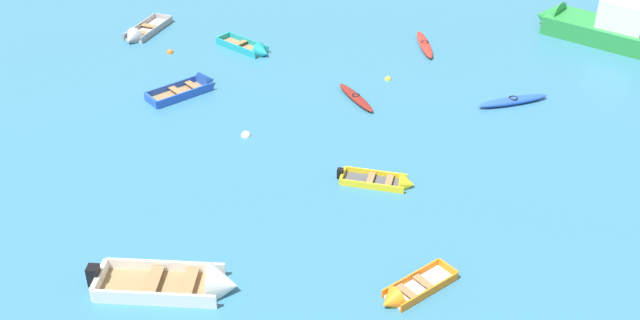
% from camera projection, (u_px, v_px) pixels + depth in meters
% --- Properties ---
extents(rowboat_orange_far_right, '(2.71, 2.37, 0.80)m').
position_uv_depth(rowboat_orange_far_right, '(403.00, 295.00, 23.97)').
color(rowboat_orange_far_right, beige).
rests_on(rowboat_orange_far_right, ground_plane).
extents(kayak_blue_back_row_left, '(3.33, 1.50, 0.32)m').
position_uv_depth(kayak_blue_back_row_left, '(513.00, 101.00, 34.38)').
color(kayak_blue_back_row_left, blue).
rests_on(kayak_blue_back_row_left, ground_plane).
extents(motor_launch_green_far_left, '(6.76, 5.88, 2.73)m').
position_uv_depth(motor_launch_green_far_left, '(599.00, 26.00, 39.86)').
color(motor_launch_green_far_left, '#288C3D').
rests_on(motor_launch_green_far_left, ground_plane).
extents(rowboat_turquoise_near_right, '(2.98, 2.71, 0.87)m').
position_uv_depth(rowboat_turquoise_near_right, '(253.00, 50.00, 38.83)').
color(rowboat_turquoise_near_right, '#99754C').
rests_on(rowboat_turquoise_near_right, ground_plane).
extents(rowboat_white_midfield_left, '(4.69, 1.83, 1.41)m').
position_uv_depth(rowboat_white_midfield_left, '(194.00, 285.00, 24.22)').
color(rowboat_white_midfield_left, '#99754C').
rests_on(rowboat_white_midfield_left, ground_plane).
extents(kayak_red_back_row_center, '(0.76, 3.21, 0.30)m').
position_uv_depth(kayak_red_back_row_center, '(425.00, 44.00, 39.39)').
color(kayak_red_back_row_center, red).
rests_on(kayak_red_back_row_center, ground_plane).
extents(kayak_maroon_cluster_inner, '(1.71, 2.78, 0.27)m').
position_uv_depth(kayak_maroon_cluster_inner, '(356.00, 97.00, 34.68)').
color(kayak_maroon_cluster_inner, maroon).
rests_on(kayak_maroon_cluster_inner, ground_plane).
extents(rowboat_grey_far_back, '(2.25, 3.65, 1.01)m').
position_uv_depth(rowboat_grey_far_back, '(139.00, 35.00, 40.33)').
color(rowboat_grey_far_back, beige).
rests_on(rowboat_grey_far_back, ground_plane).
extents(rowboat_blue_back_row_right, '(3.20, 2.88, 1.03)m').
position_uv_depth(rowboat_blue_back_row_right, '(196.00, 86.00, 35.52)').
color(rowboat_blue_back_row_right, '#99754C').
rests_on(rowboat_blue_back_row_right, ground_plane).
extents(rowboat_yellow_distant_center, '(2.94, 1.51, 0.85)m').
position_uv_depth(rowboat_yellow_distant_center, '(392.00, 182.00, 29.11)').
color(rowboat_yellow_distant_center, '#4C4C51').
rests_on(rowboat_yellow_distant_center, ground_plane).
extents(mooring_buoy_midfield, '(0.41, 0.41, 0.41)m').
position_uv_depth(mooring_buoy_midfield, '(246.00, 136.00, 32.17)').
color(mooring_buoy_midfield, silver).
rests_on(mooring_buoy_midfield, ground_plane).
extents(mooring_buoy_far_field, '(0.33, 0.33, 0.33)m').
position_uv_depth(mooring_buoy_far_field, '(170.00, 53.00, 38.90)').
color(mooring_buoy_far_field, orange).
rests_on(mooring_buoy_far_field, ground_plane).
extents(mooring_buoy_central, '(0.30, 0.30, 0.30)m').
position_uv_depth(mooring_buoy_central, '(388.00, 79.00, 36.44)').
color(mooring_buoy_central, yellow).
rests_on(mooring_buoy_central, ground_plane).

